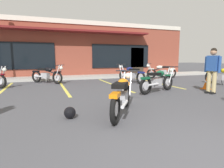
# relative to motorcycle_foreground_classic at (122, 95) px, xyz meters

# --- Properties ---
(ground_plane) EXTENTS (80.00, 80.00, 0.00)m
(ground_plane) POSITION_rel_motorcycle_foreground_classic_xyz_m (0.31, 0.99, -0.46)
(ground_plane) COLOR #47474C
(sidewalk_kerb) EXTENTS (22.00, 1.80, 0.14)m
(sidewalk_kerb) POSITION_rel_motorcycle_foreground_classic_xyz_m (0.31, 8.30, -0.39)
(sidewalk_kerb) COLOR #A8A59E
(sidewalk_kerb) RESTS_ON ground_plane
(brick_storefront_building) EXTENTS (17.55, 6.32, 3.87)m
(brick_storefront_building) POSITION_rel_motorcycle_foreground_classic_xyz_m (0.31, 11.79, 1.48)
(brick_storefront_building) COLOR brown
(brick_storefront_building) RESTS_ON ground_plane
(painted_stall_lines) EXTENTS (7.33, 4.80, 0.01)m
(painted_stall_lines) POSITION_rel_motorcycle_foreground_classic_xyz_m (0.31, 4.70, -0.46)
(painted_stall_lines) COLOR #DBCC4C
(painted_stall_lines) RESTS_ON ground_plane
(motorcycle_foreground_classic) EXTENTS (1.39, 1.84, 0.98)m
(motorcycle_foreground_classic) POSITION_rel_motorcycle_foreground_classic_xyz_m (0.00, 0.00, 0.00)
(motorcycle_foreground_classic) COLOR black
(motorcycle_foreground_classic) RESTS_ON ground_plane
(motorcycle_red_sportbike) EXTENTS (0.91, 2.07, 0.98)m
(motorcycle_red_sportbike) POSITION_rel_motorcycle_foreground_classic_xyz_m (2.68, 5.05, 0.00)
(motorcycle_red_sportbike) COLOR black
(motorcycle_red_sportbike) RESTS_ON ground_plane
(motorcycle_black_cruiser) EXTENTS (1.65, 1.65, 0.98)m
(motorcycle_black_cruiser) POSITION_rel_motorcycle_foreground_classic_xyz_m (-1.55, 6.37, 0.00)
(motorcycle_black_cruiser) COLOR black
(motorcycle_black_cruiser) RESTS_ON ground_plane
(motorcycle_green_cafe_racer) EXTENTS (2.10, 0.73, 0.98)m
(motorcycle_green_cafe_racer) POSITION_rel_motorcycle_foreground_classic_xyz_m (5.57, 6.47, 0.00)
(motorcycle_green_cafe_racer) COLOR black
(motorcycle_green_cafe_racer) RESTS_ON ground_plane
(motorcycle_orange_scrambler) EXTENTS (0.66, 2.11, 0.98)m
(motorcycle_orange_scrambler) POSITION_rel_motorcycle_foreground_classic_xyz_m (6.33, 2.61, 0.00)
(motorcycle_orange_scrambler) COLOR black
(motorcycle_orange_scrambler) RESTS_ON ground_plane
(motorcycle_cream_vintage) EXTENTS (2.01, 1.07, 0.98)m
(motorcycle_cream_vintage) POSITION_rel_motorcycle_foreground_classic_xyz_m (2.41, 2.15, 0.00)
(motorcycle_cream_vintage) COLOR black
(motorcycle_cream_vintage) RESTS_ON ground_plane
(person_by_back_row) EXTENTS (0.34, 0.61, 1.68)m
(person_by_back_row) POSITION_rel_motorcycle_foreground_classic_xyz_m (4.11, 1.23, 0.49)
(person_by_back_row) COLOR black
(person_by_back_row) RESTS_ON ground_plane
(helmet_on_pavement) EXTENTS (0.26, 0.26, 0.26)m
(helmet_on_pavement) POSITION_rel_motorcycle_foreground_classic_xyz_m (-1.20, 0.07, -0.33)
(helmet_on_pavement) COLOR black
(helmet_on_pavement) RESTS_ON ground_plane
(traffic_cone) EXTENTS (0.34, 0.34, 0.53)m
(traffic_cone) POSITION_rel_motorcycle_foreground_classic_xyz_m (4.77, 2.06, -0.20)
(traffic_cone) COLOR orange
(traffic_cone) RESTS_ON ground_plane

